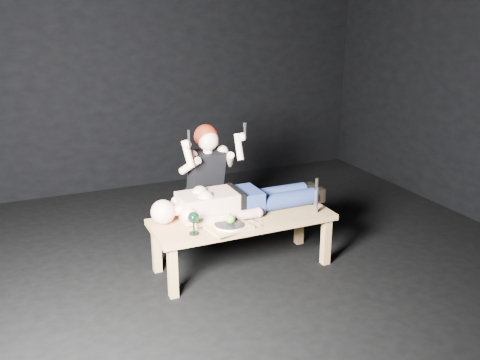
% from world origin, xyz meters
% --- Properties ---
extents(ground, '(5.00, 5.00, 0.00)m').
position_xyz_m(ground, '(0.00, 0.00, 0.00)').
color(ground, black).
rests_on(ground, ground).
extents(back_wall, '(5.00, 0.00, 5.00)m').
position_xyz_m(back_wall, '(0.00, 2.50, 1.50)').
color(back_wall, black).
rests_on(back_wall, ground).
extents(table, '(1.48, 0.56, 0.45)m').
position_xyz_m(table, '(-0.08, 0.06, 0.23)').
color(table, '#A47145').
rests_on(table, ground).
extents(lying_man, '(1.38, 0.43, 0.25)m').
position_xyz_m(lying_man, '(-0.03, 0.18, 0.57)').
color(lying_man, '#DBA88E').
rests_on(lying_man, table).
extents(kneeling_woman, '(0.68, 0.75, 1.16)m').
position_xyz_m(kneeling_woman, '(-0.21, 0.62, 0.58)').
color(kneeling_woman, black).
rests_on(kneeling_woman, ground).
extents(serving_tray, '(0.36, 0.29, 0.02)m').
position_xyz_m(serving_tray, '(-0.27, -0.11, 0.46)').
color(serving_tray, tan).
rests_on(serving_tray, table).
extents(plate, '(0.25, 0.25, 0.02)m').
position_xyz_m(plate, '(-0.27, -0.11, 0.48)').
color(plate, white).
rests_on(plate, serving_tray).
extents(apple, '(0.07, 0.07, 0.07)m').
position_xyz_m(apple, '(-0.25, -0.10, 0.52)').
color(apple, '#468C27').
rests_on(apple, plate).
extents(goblet, '(0.09, 0.09, 0.18)m').
position_xyz_m(goblet, '(-0.54, -0.10, 0.54)').
color(goblet, black).
rests_on(goblet, table).
extents(fork_flat, '(0.04, 0.16, 0.01)m').
position_xyz_m(fork_flat, '(-0.46, -0.09, 0.45)').
color(fork_flat, '#B2B2B7').
rests_on(fork_flat, table).
extents(knife_flat, '(0.02, 0.16, 0.01)m').
position_xyz_m(knife_flat, '(-0.02, -0.11, 0.45)').
color(knife_flat, '#B2B2B7').
rests_on(knife_flat, table).
extents(spoon_flat, '(0.14, 0.09, 0.01)m').
position_xyz_m(spoon_flat, '(-0.04, -0.04, 0.45)').
color(spoon_flat, '#B2B2B7').
rests_on(spoon_flat, table).
extents(carving_knife, '(0.04, 0.04, 0.30)m').
position_xyz_m(carving_knife, '(0.52, -0.09, 0.60)').
color(carving_knife, '#B2B2B7').
rests_on(carving_knife, table).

